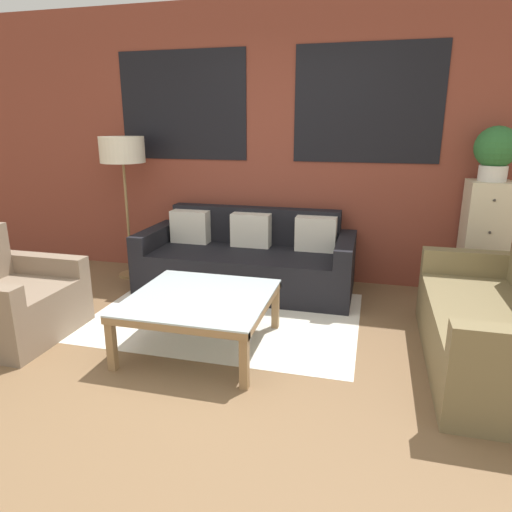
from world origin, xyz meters
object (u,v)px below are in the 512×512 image
(coffee_table, at_px, (200,303))
(floor_lamp, at_px, (123,154))
(settee_vintage, at_px, (501,327))
(armchair_corner, at_px, (10,302))
(potted_plant, at_px, (496,151))
(drawer_cabinet, at_px, (483,243))
(couch_dark, at_px, (247,261))

(coffee_table, xyz_separation_m, floor_lamp, (-1.37, 1.40, 0.96))
(settee_vintage, relative_size, armchair_corner, 1.91)
(settee_vintage, height_order, coffee_table, settee_vintage)
(coffee_table, xyz_separation_m, potted_plant, (2.18, 1.55, 1.04))
(coffee_table, bearing_deg, floor_lamp, 134.27)
(settee_vintage, relative_size, drawer_cabinet, 1.49)
(couch_dark, relative_size, coffee_table, 2.10)
(couch_dark, bearing_deg, floor_lamp, 177.32)
(armchair_corner, relative_size, coffee_table, 0.88)
(couch_dark, distance_m, potted_plant, 2.47)
(settee_vintage, distance_m, floor_lamp, 3.77)
(drawer_cabinet, relative_size, potted_plant, 2.37)
(drawer_cabinet, bearing_deg, armchair_corner, -155.01)
(coffee_table, relative_size, drawer_cabinet, 0.89)
(settee_vintage, distance_m, drawer_cabinet, 1.37)
(couch_dark, distance_m, coffee_table, 1.34)
(floor_lamp, bearing_deg, armchair_corner, -95.76)
(coffee_table, bearing_deg, drawer_cabinet, 35.36)
(settee_vintage, xyz_separation_m, potted_plant, (0.12, 1.34, 1.08))
(coffee_table, distance_m, potted_plant, 2.87)
(couch_dark, xyz_separation_m, armchair_corner, (-1.51, -1.52, -0.01))
(coffee_table, bearing_deg, potted_plant, 35.36)
(floor_lamp, relative_size, potted_plant, 3.14)
(armchair_corner, bearing_deg, floor_lamp, 84.24)
(armchair_corner, height_order, drawer_cabinet, drawer_cabinet)
(armchair_corner, xyz_separation_m, coffee_table, (1.53, 0.18, 0.08))
(settee_vintage, distance_m, potted_plant, 1.73)
(coffee_table, distance_m, drawer_cabinet, 2.69)
(settee_vintage, xyz_separation_m, floor_lamp, (-3.43, 1.20, 1.01))
(armchair_corner, distance_m, potted_plant, 4.24)
(settee_vintage, distance_m, coffee_table, 2.08)
(settee_vintage, height_order, floor_lamp, floor_lamp)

